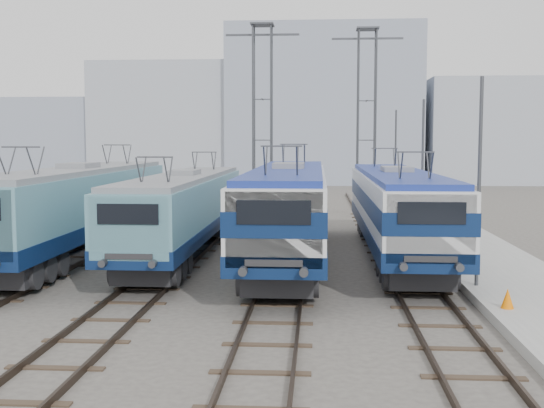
{
  "coord_description": "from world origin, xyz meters",
  "views": [
    {
      "loc": [
        3.48,
        -20.12,
        4.97
      ],
      "look_at": [
        1.62,
        7.0,
        2.44
      ],
      "focal_mm": 45.0,
      "sensor_mm": 36.0,
      "label": 1
    }
  ],
  "objects": [
    {
      "name": "locomotive_far_left",
      "position": [
        -6.75,
        8.08,
        2.32
      ],
      "size": [
        2.96,
        18.7,
        3.52
      ],
      "color": "#0B1E46",
      "rests_on": "ground"
    },
    {
      "name": "mast_rear",
      "position": [
        8.6,
        26.0,
        3.5
      ],
      "size": [
        0.12,
        0.12,
        7.0
      ],
      "primitive_type": "cylinder",
      "color": "#3F4247",
      "rests_on": "ground"
    },
    {
      "name": "building_center",
      "position": [
        4.0,
        62.0,
        9.0
      ],
      "size": [
        22.0,
        14.0,
        18.0
      ],
      "primitive_type": "cube",
      "color": "#8F99AD",
      "rests_on": "ground"
    },
    {
      "name": "locomotive_center_right",
      "position": [
        2.25,
        7.69,
        2.4
      ],
      "size": [
        2.98,
        18.88,
        3.55
      ],
      "color": "#0B1E46",
      "rests_on": "ground"
    },
    {
      "name": "locomotive_far_right",
      "position": [
        6.75,
        8.59,
        2.3
      ],
      "size": [
        2.85,
        18.04,
        3.39
      ],
      "color": "#0B1E46",
      "rests_on": "ground"
    },
    {
      "name": "safety_cone",
      "position": [
        8.76,
        -1.04,
        0.58
      ],
      "size": [
        0.36,
        0.36,
        0.56
      ],
      "primitive_type": "cone",
      "color": "orange",
      "rests_on": "platform"
    },
    {
      "name": "building_west",
      "position": [
        -14.0,
        62.0,
        7.0
      ],
      "size": [
        18.0,
        12.0,
        14.0
      ],
      "primitive_type": "cube",
      "color": "#A4ABB8",
      "rests_on": "ground"
    },
    {
      "name": "catenary_tower_east",
      "position": [
        6.5,
        24.0,
        6.64
      ],
      "size": [
        4.5,
        1.2,
        12.0
      ],
      "color": "#3F4247",
      "rests_on": "ground"
    },
    {
      "name": "mast_mid",
      "position": [
        8.6,
        14.0,
        3.5
      ],
      "size": [
        0.12,
        0.12,
        7.0
      ],
      "primitive_type": "cylinder",
      "color": "#3F4247",
      "rests_on": "ground"
    },
    {
      "name": "platform",
      "position": [
        10.2,
        8.0,
        0.15
      ],
      "size": [
        4.0,
        70.0,
        0.3
      ],
      "primitive_type": "cube",
      "color": "#9E9E99",
      "rests_on": "ground"
    },
    {
      "name": "mast_front",
      "position": [
        8.6,
        2.0,
        3.5
      ],
      "size": [
        0.12,
        0.12,
        7.0
      ],
      "primitive_type": "cylinder",
      "color": "#3F4247",
      "rests_on": "ground"
    },
    {
      "name": "catenary_tower_west",
      "position": [
        0.0,
        22.0,
        6.64
      ],
      "size": [
        4.5,
        1.2,
        12.0
      ],
      "color": "#3F4247",
      "rests_on": "ground"
    },
    {
      "name": "locomotive_center_left",
      "position": [
        -2.25,
        8.34,
        2.16
      ],
      "size": [
        2.73,
        17.25,
        3.25
      ],
      "color": "#0B1E46",
      "rests_on": "ground"
    },
    {
      "name": "building_far_west",
      "position": [
        -30.0,
        62.0,
        5.0
      ],
      "size": [
        14.0,
        10.0,
        10.0
      ],
      "primitive_type": "cube",
      "color": "#8F99AD",
      "rests_on": "ground"
    },
    {
      "name": "ground",
      "position": [
        0.0,
        0.0,
        0.0
      ],
      "size": [
        160.0,
        160.0,
        0.0
      ],
      "primitive_type": "plane",
      "color": "#514C47"
    },
    {
      "name": "building_east",
      "position": [
        24.0,
        62.0,
        6.0
      ],
      "size": [
        16.0,
        12.0,
        12.0
      ],
      "primitive_type": "cube",
      "color": "#A4ABB8",
      "rests_on": "ground"
    }
  ]
}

